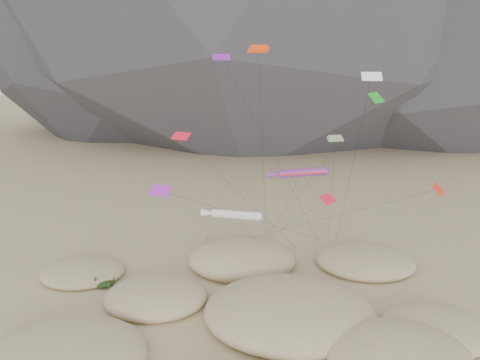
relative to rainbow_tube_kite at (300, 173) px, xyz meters
name	(u,v)px	position (x,y,z in m)	size (l,w,h in m)	color
ground	(268,333)	(-4.07, -12.12, -13.02)	(500.00, 500.00, 0.00)	#CCB789
dunes	(258,309)	(-4.95, -8.86, -12.26)	(48.91, 36.61, 4.17)	#CCB789
dune_grass	(258,303)	(-5.00, -7.88, -12.16)	(41.44, 28.49, 1.61)	black
kite_stakes	(281,240)	(-0.95, 10.82, -12.87)	(19.17, 6.20, 0.30)	#3F2D1E
rainbow_tube_kite	(300,173)	(0.00, 0.00, 0.00)	(7.07, 13.57, 13.81)	red
white_tube_kite	(232,215)	(-7.64, -6.23, -2.86)	(7.12, 16.60, 10.86)	silver
orange_parafoil	(259,53)	(-4.84, 1.13, 13.31)	(3.06, 11.32, 27.19)	#FF380D
multi_parafoil	(335,140)	(4.45, 2.97, 3.25)	(2.67, 9.73, 16.89)	orange
delta_kites	(299,140)	(-0.37, -1.02, 3.97)	(31.83, 22.86, 26.19)	purple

